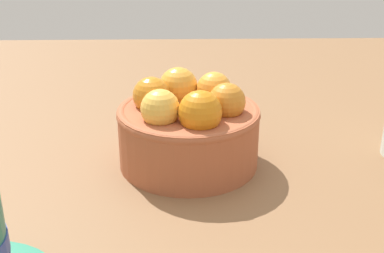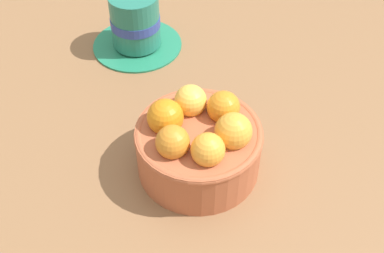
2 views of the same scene
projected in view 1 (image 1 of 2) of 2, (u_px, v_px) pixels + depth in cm
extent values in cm
cube|color=brown|center=(189.00, 178.00, 53.43)|extent=(124.43, 111.55, 3.68)
cylinder|color=#AD5938|center=(189.00, 136.00, 51.49)|extent=(14.36, 14.36, 6.13)
torus|color=#AD5938|center=(189.00, 112.00, 50.44)|extent=(14.56, 14.56, 1.00)
sphere|color=gold|center=(178.00, 87.00, 53.26)|extent=(4.17, 4.17, 4.17)
sphere|color=orange|center=(151.00, 95.00, 50.67)|extent=(3.83, 3.83, 3.83)
sphere|color=#F4B847|center=(160.00, 109.00, 47.26)|extent=(3.78, 3.78, 3.78)
sphere|color=orange|center=(200.00, 112.00, 46.44)|extent=(4.15, 4.15, 4.15)
sphere|color=orange|center=(227.00, 102.00, 49.03)|extent=(3.74, 3.74, 3.74)
sphere|color=orange|center=(214.00, 89.00, 52.44)|extent=(3.69, 3.69, 3.69)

